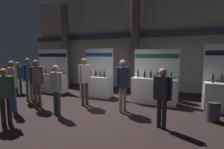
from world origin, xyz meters
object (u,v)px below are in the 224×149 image
Objects in this scene: exhibitor_booth_1 at (96,84)px; exhibitor_booth_0 at (49,81)px; trash_bin at (213,111)px; visitor_7 at (37,80)px; visitor_0 at (123,81)px; visitor_9 at (29,75)px; visitor_1 at (5,92)px; visitor_6 at (13,82)px; visitor_5 at (162,93)px; visitor_8 at (56,86)px; visitor_2 at (18,75)px; visitor_3 at (85,77)px; exhibitor_booth_2 at (154,89)px.

exhibitor_booth_0 is at bearing -177.02° from exhibitor_booth_1.
visitor_7 is (-5.85, -1.17, 0.77)m from trash_bin.
visitor_9 reaches higher than visitor_0.
visitor_1 is 0.91× the size of visitor_6.
exhibitor_booth_0 reaches higher than visitor_5.
visitor_8 is (2.87, -2.68, 0.38)m from exhibitor_booth_0.
visitor_2 is 0.90× the size of visitor_6.
visitor_3 is (0.32, -1.50, 0.54)m from exhibitor_booth_1.
exhibitor_booth_1 is 3.54m from visitor_6.
visitor_5 is (0.65, -2.41, 0.38)m from exhibitor_booth_2.
trash_bin is 4.48m from visitor_3.
exhibitor_booth_1 is at bearing -11.06° from visitor_5.
trash_bin is 7.02m from visitor_9.
visitor_1 is 0.98× the size of visitor_8.
visitor_1 is 1.22m from visitor_6.
visitor_6 is 0.97× the size of visitor_9.
exhibitor_booth_2 is at bearing 147.59° from trash_bin.
visitor_0 is 0.99× the size of visitor_9.
exhibitor_booth_1 is 1.63m from visitor_3.
exhibitor_booth_1 is at bearing 164.35° from trash_bin.
visitor_8 is at bearing -29.99° from visitor_0.
visitor_9 is (0.54, -1.75, 0.53)m from exhibitor_booth_0.
visitor_2 is at bearing 65.94° from visitor_9.
exhibitor_booth_2 is 1.24× the size of visitor_6.
exhibitor_booth_2 is 5.32m from visitor_9.
exhibitor_booth_2 is 1.20× the size of visitor_9.
exhibitor_booth_0 is at bearing 141.92° from visitor_8.
visitor_5 is 5.65m from visitor_9.
visitor_1 is 0.98× the size of visitor_5.
exhibitor_booth_1 is 1.42× the size of visitor_2.
visitor_5 is at bearing -139.17° from trash_bin.
visitor_3 reaches higher than visitor_0.
visitor_2 is 4.36m from visitor_3.
visitor_2 reaches higher than trash_bin.
visitor_1 reaches higher than visitor_2.
exhibitor_booth_2 is 5.25m from visitor_1.
visitor_8 is 0.90× the size of visitor_9.
exhibitor_booth_2 reaches higher than trash_bin.
visitor_3 is 1.01× the size of visitor_9.
visitor_9 is at bearing -175.30° from trash_bin.
exhibitor_booth_1 is at bearing 14.39° from visitor_7.
visitor_0 is (-0.78, -1.58, 0.50)m from exhibitor_booth_2.
visitor_7 is at bearing 83.58° from visitor_6.
visitor_5 is (3.07, -0.98, -0.13)m from visitor_3.
trash_bin is 0.36× the size of visitor_1.
visitor_5 is at bearing -25.92° from visitor_1.
visitor_7 is at bearing -33.49° from visitor_3.
visitor_0 is 3.19m from visitor_7.
visitor_3 reaches higher than visitor_6.
visitor_3 is (-1.63, 0.14, 0.02)m from visitor_0.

